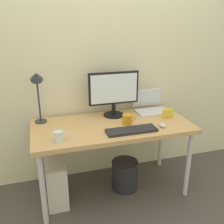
% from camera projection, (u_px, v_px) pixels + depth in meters
% --- Properties ---
extents(ground_plane, '(6.00, 6.00, 0.00)m').
position_uv_depth(ground_plane, '(112.00, 189.00, 2.61)').
color(ground_plane, '#4C4742').
extents(back_wall, '(4.40, 0.04, 2.60)m').
position_uv_depth(back_wall, '(100.00, 53.00, 2.52)').
color(back_wall, beige).
rests_on(back_wall, ground_plane).
extents(desk, '(1.45, 0.68, 0.71)m').
position_uv_depth(desk, '(112.00, 130.00, 2.38)').
color(desk, tan).
rests_on(desk, ground_plane).
extents(monitor, '(0.49, 0.20, 0.44)m').
position_uv_depth(monitor, '(114.00, 91.00, 2.48)').
color(monitor, black).
rests_on(monitor, desk).
extents(laptop, '(0.32, 0.28, 0.22)m').
position_uv_depth(laptop, '(150.00, 106.00, 2.67)').
color(laptop, silver).
rests_on(laptop, desk).
extents(desk_lamp, '(0.11, 0.16, 0.51)m').
position_uv_depth(desk_lamp, '(37.00, 85.00, 2.26)').
color(desk_lamp, '#333338').
rests_on(desk_lamp, desk).
extents(keyboard, '(0.44, 0.14, 0.02)m').
position_uv_depth(keyboard, '(132.00, 130.00, 2.20)').
color(keyboard, '#232328').
rests_on(keyboard, desk).
extents(mouse, '(0.06, 0.09, 0.03)m').
position_uv_depth(mouse, '(162.00, 125.00, 2.30)').
color(mouse, silver).
rests_on(mouse, desk).
extents(coffee_mug, '(0.12, 0.09, 0.09)m').
position_uv_depth(coffee_mug, '(127.00, 119.00, 2.35)').
color(coffee_mug, orange).
rests_on(coffee_mug, desk).
extents(glass_cup, '(0.11, 0.07, 0.08)m').
position_uv_depth(glass_cup, '(59.00, 136.00, 2.03)').
color(glass_cup, silver).
rests_on(glass_cup, desk).
extents(photo_frame, '(0.11, 0.03, 0.09)m').
position_uv_depth(photo_frame, '(167.00, 114.00, 2.49)').
color(photo_frame, yellow).
rests_on(photo_frame, desk).
extents(computer_tower, '(0.18, 0.36, 0.42)m').
position_uv_depth(computer_tower, '(56.00, 181.00, 2.38)').
color(computer_tower, silver).
rests_on(computer_tower, ground_plane).
extents(wastebasket, '(0.26, 0.26, 0.30)m').
position_uv_depth(wastebasket, '(125.00, 175.00, 2.58)').
color(wastebasket, '#232328').
rests_on(wastebasket, ground_plane).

